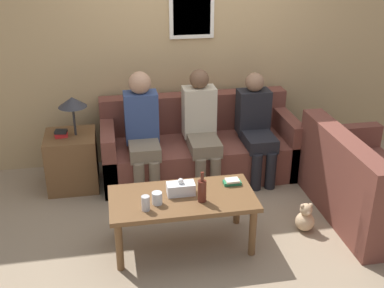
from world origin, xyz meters
TOP-DOWN VIEW (x-y plane):
  - ground_plane at (0.00, 0.00)m, footprint 16.00×16.00m
  - wall_back at (0.00, 0.95)m, footprint 9.00×0.08m
  - couch_main at (0.00, 0.50)m, footprint 2.07×0.84m
  - couch_side at (1.35, -0.64)m, footprint 0.84×1.43m
  - coffee_table at (-0.39, -0.80)m, footprint 1.20×0.60m
  - side_table_with_lamp at (-1.34, 0.42)m, footprint 0.51×0.51m
  - wine_bottle at (-0.25, -0.90)m, footprint 0.07×0.07m
  - drinking_glass at (-0.61, -0.88)m, footprint 0.08×0.08m
  - book_stack at (0.07, -0.67)m, footprint 0.15×0.09m
  - soda_can at (-0.70, -0.95)m, footprint 0.07×0.07m
  - tissue_box at (-0.40, -0.76)m, footprint 0.23×0.12m
  - person_left at (-0.61, 0.33)m, footprint 0.34×0.58m
  - person_middle at (0.00, 0.36)m, footprint 0.34×0.64m
  - person_right at (0.59, 0.33)m, footprint 0.34×0.63m
  - teddy_bear at (0.72, -0.79)m, footprint 0.17×0.17m

SIDE VIEW (x-z plane):
  - ground_plane at x=0.00m, z-range 0.00..0.00m
  - teddy_bear at x=0.72m, z-range -0.02..0.25m
  - couch_main at x=0.00m, z-range -0.12..0.70m
  - couch_side at x=1.35m, z-range -0.12..0.70m
  - side_table_with_lamp at x=-1.34m, z-range -0.17..0.81m
  - coffee_table at x=-0.39m, z-range 0.17..0.65m
  - book_stack at x=0.07m, z-range 0.47..0.52m
  - drinking_glass at x=-0.61m, z-range 0.47..0.57m
  - tissue_box at x=-0.40m, z-range 0.45..0.60m
  - soda_can at x=-0.70m, z-range 0.47..0.59m
  - wine_bottle at x=-0.25m, z-range 0.44..0.70m
  - person_right at x=0.59m, z-range 0.04..1.15m
  - person_middle at x=0.00m, z-range 0.03..1.21m
  - person_left at x=-0.61m, z-range 0.05..1.24m
  - wall_back at x=0.00m, z-range 0.00..2.60m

